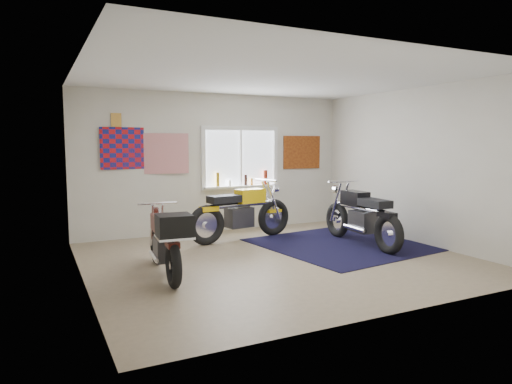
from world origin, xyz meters
name	(u,v)px	position (x,y,z in m)	size (l,w,h in m)	color
ground	(278,259)	(0.00, 0.00, 0.00)	(5.50, 5.50, 0.00)	#9E896B
room_shell	(278,150)	(0.00, 0.00, 1.64)	(5.50, 5.50, 5.50)	white
navy_rug	(341,244)	(1.45, 0.37, 0.01)	(2.50, 2.60, 0.01)	black
window_assembly	(241,162)	(0.50, 2.47, 1.37)	(1.66, 0.17, 1.26)	white
oil_bottles	(247,179)	(0.61, 2.40, 1.03)	(1.13, 0.09, 0.30)	#8F6B14
flag_display	(116,120)	(-1.90, 2.48, 2.15)	(1.60, 0.10, 1.17)	red
triumph_poster	(302,152)	(1.95, 2.48, 1.55)	(0.90, 0.03, 0.70)	#A54C14
yellow_triumph	(241,214)	(0.07, 1.50, 0.48)	(2.14, 0.66, 1.08)	black
black_chrome_bike	(361,218)	(1.75, 0.22, 0.47)	(0.64, 2.11, 1.08)	black
maroon_tourer	(166,241)	(-1.76, -0.21, 0.48)	(0.58, 1.81, 0.92)	black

